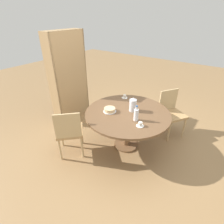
# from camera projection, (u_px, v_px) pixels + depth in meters

# --- Properties ---
(ground_plane) EXTENTS (14.00, 14.00, 0.00)m
(ground_plane) POSITION_uv_depth(u_px,v_px,m) (126.00, 145.00, 3.29)
(ground_plane) COLOR #937047
(dining_table) EXTENTS (1.43, 1.43, 0.71)m
(dining_table) POSITION_uv_depth(u_px,v_px,m) (127.00, 117.00, 2.99)
(dining_table) COLOR brown
(dining_table) RESTS_ON ground_plane
(chair_a) EXTENTS (0.58, 0.58, 0.88)m
(chair_a) POSITION_uv_depth(u_px,v_px,m) (171.00, 112.00, 3.42)
(chair_a) COLOR tan
(chair_a) RESTS_ON ground_plane
(chair_b) EXTENTS (0.59, 0.59, 0.88)m
(chair_b) POSITION_uv_depth(u_px,v_px,m) (70.00, 131.00, 2.86)
(chair_b) COLOR tan
(chair_b) RESTS_ON ground_plane
(bookshelf) EXTENTS (0.86, 0.28, 1.88)m
(bookshelf) POSITION_uv_depth(u_px,v_px,m) (69.00, 78.00, 3.77)
(bookshelf) COLOR tan
(bookshelf) RESTS_ON ground_plane
(coffee_pot) EXTENTS (0.12, 0.12, 0.25)m
(coffee_pot) POSITION_uv_depth(u_px,v_px,m) (133.00, 105.00, 2.93)
(coffee_pot) COLOR silver
(coffee_pot) RESTS_ON dining_table
(water_bottle) EXTENTS (0.07, 0.07, 0.25)m
(water_bottle) POSITION_uv_depth(u_px,v_px,m) (136.00, 115.00, 2.67)
(water_bottle) COLOR silver
(water_bottle) RESTS_ON dining_table
(cake_main) EXTENTS (0.22, 0.22, 0.07)m
(cake_main) POSITION_uv_depth(u_px,v_px,m) (110.00, 110.00, 2.95)
(cake_main) COLOR silver
(cake_main) RESTS_ON dining_table
(cup_a) EXTENTS (0.11, 0.11, 0.07)m
(cup_a) POSITION_uv_depth(u_px,v_px,m) (125.00, 97.00, 3.42)
(cup_a) COLOR white
(cup_a) RESTS_ON dining_table
(cup_b) EXTENTS (0.11, 0.11, 0.07)m
(cup_b) POSITION_uv_depth(u_px,v_px,m) (140.00, 125.00, 2.57)
(cup_b) COLOR white
(cup_b) RESTS_ON dining_table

